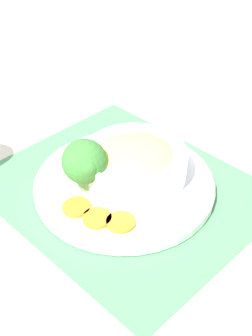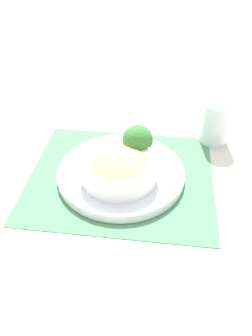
% 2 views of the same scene
% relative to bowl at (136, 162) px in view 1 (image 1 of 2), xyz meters
% --- Properties ---
extents(ground_plane, '(4.00, 4.00, 0.00)m').
position_rel_bowl_xyz_m(ground_plane, '(0.00, 0.02, -0.05)').
color(ground_plane, beige).
extents(placemat, '(0.48, 0.41, 0.00)m').
position_rel_bowl_xyz_m(placemat, '(0.00, 0.02, -0.05)').
color(placemat, '#4C8C59').
rests_on(placemat, ground_plane).
extents(plate, '(0.32, 0.32, 0.02)m').
position_rel_bowl_xyz_m(plate, '(0.00, 0.02, -0.04)').
color(plate, silver).
rests_on(plate, placemat).
extents(bowl, '(0.18, 0.18, 0.06)m').
position_rel_bowl_xyz_m(bowl, '(0.00, 0.00, 0.00)').
color(bowl, white).
rests_on(bowl, plate).
extents(broccoli_floret, '(0.08, 0.08, 0.09)m').
position_rel_bowl_xyz_m(broccoli_floret, '(0.03, 0.08, 0.02)').
color(broccoli_floret, '#759E51').
rests_on(broccoli_floret, plate).
extents(carrot_slice_near, '(0.05, 0.05, 0.01)m').
position_rel_bowl_xyz_m(carrot_slice_near, '(-0.00, 0.13, -0.03)').
color(carrot_slice_near, orange).
rests_on(carrot_slice_near, plate).
extents(carrot_slice_middle, '(0.05, 0.05, 0.01)m').
position_rel_bowl_xyz_m(carrot_slice_middle, '(-0.04, 0.12, -0.03)').
color(carrot_slice_middle, orange).
rests_on(carrot_slice_middle, plate).
extents(carrot_slice_far, '(0.05, 0.05, 0.01)m').
position_rel_bowl_xyz_m(carrot_slice_far, '(-0.07, 0.10, -0.03)').
color(carrot_slice_far, orange).
rests_on(carrot_slice_far, plate).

